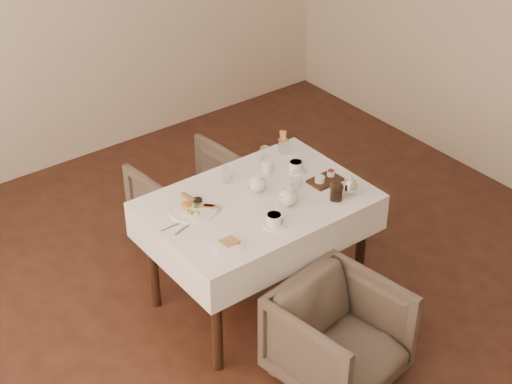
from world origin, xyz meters
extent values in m
plane|color=black|center=(0.00, 0.00, 0.00)|extent=(5.00, 5.00, 0.00)
cube|color=black|center=(-0.09, 0.21, 0.72)|extent=(1.20, 0.80, 0.04)
cube|color=white|center=(-0.09, 0.21, 0.64)|extent=(1.28, 0.88, 0.23)
cylinder|color=black|center=(-0.63, 0.55, 0.35)|extent=(0.06, 0.06, 0.70)
cylinder|color=black|center=(0.45, 0.55, 0.35)|extent=(0.06, 0.06, 0.70)
cylinder|color=black|center=(-0.63, -0.13, 0.35)|extent=(0.06, 0.06, 0.70)
cylinder|color=black|center=(0.45, -0.13, 0.35)|extent=(0.06, 0.06, 0.70)
imported|color=brown|center=(-0.13, -0.58, 0.29)|extent=(0.71, 0.72, 0.58)
imported|color=brown|center=(-0.05, 0.98, 0.31)|extent=(0.72, 0.74, 0.62)
cylinder|color=white|center=(-0.44, 0.35, 0.76)|extent=(0.29, 0.29, 0.01)
ellipsoid|color=#C67423|center=(-0.45, 0.40, 0.78)|extent=(0.07, 0.07, 0.03)
cylinder|color=brown|center=(-0.41, 0.44, 0.78)|extent=(0.04, 0.11, 0.03)
cylinder|color=black|center=(-0.39, 0.39, 0.77)|extent=(0.05, 0.05, 0.02)
cube|color=maroon|center=(-0.36, 0.30, 0.77)|extent=(0.10, 0.10, 0.01)
ellipsoid|color=#264C19|center=(-0.41, 0.35, 0.77)|extent=(0.06, 0.05, 0.02)
cylinder|color=white|center=(-0.48, -0.05, 0.76)|extent=(0.17, 0.17, 0.01)
cube|color=olive|center=(-0.47, -0.04, 0.77)|extent=(0.09, 0.08, 0.01)
cube|color=white|center=(-0.51, -0.07, 0.76)|extent=(0.14, 0.12, 0.01)
cylinder|color=white|center=(0.14, 0.41, 0.79)|extent=(0.07, 0.07, 0.07)
cylinder|color=white|center=(-0.17, -0.04, 0.76)|extent=(0.14, 0.14, 0.01)
cylinder|color=white|center=(-0.17, -0.04, 0.79)|extent=(0.11, 0.11, 0.06)
cylinder|color=#A96B4C|center=(-0.17, -0.04, 0.82)|extent=(0.08, 0.08, 0.00)
cylinder|color=white|center=(0.29, 0.32, 0.76)|extent=(0.13, 0.13, 0.01)
cylinder|color=white|center=(0.29, 0.32, 0.79)|extent=(0.10, 0.10, 0.06)
cylinder|color=#A96B4C|center=(0.29, 0.32, 0.82)|extent=(0.07, 0.07, 0.00)
cylinder|color=silver|center=(-0.11, 0.48, 0.80)|extent=(0.09, 0.09, 0.09)
cylinder|color=silver|center=(0.17, 0.17, 0.81)|extent=(0.09, 0.09, 0.10)
cylinder|color=silver|center=(0.21, 0.53, 0.80)|extent=(0.08, 0.08, 0.10)
cube|color=black|center=(0.35, 0.12, 0.76)|extent=(0.20, 0.14, 0.02)
cylinder|color=white|center=(0.31, 0.12, 0.79)|extent=(0.06, 0.06, 0.03)
cylinder|color=maroon|center=(0.41, 0.13, 0.79)|extent=(0.05, 0.05, 0.03)
cylinder|color=silver|center=(0.38, 0.55, 0.80)|extent=(0.07, 0.07, 0.09)
cube|color=silver|center=(-0.61, 0.28, 0.76)|extent=(0.18, 0.01, 0.00)
cube|color=silver|center=(-0.57, 0.23, 0.76)|extent=(0.18, 0.07, 0.00)
camera|label=1|loc=(-2.39, -2.80, 3.29)|focal=55.00mm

